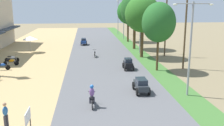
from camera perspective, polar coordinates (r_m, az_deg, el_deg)
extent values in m
cube|color=#2D3847|center=(49.16, -21.59, 7.20)|extent=(1.20, 9.13, 0.25)
cylinder|color=black|center=(30.90, -22.12, -0.92)|extent=(0.56, 0.06, 0.56)
cube|color=#333338|center=(31.05, -23.25, -0.62)|extent=(1.12, 0.12, 0.12)
ellipsoid|color=#1E4CA5|center=(30.99, -23.13, -0.36)|extent=(0.64, 0.28, 0.32)
cylinder|color=#A5A8AD|center=(30.86, -22.27, -0.44)|extent=(0.26, 0.05, 0.68)
cylinder|color=black|center=(30.80, -22.43, 0.23)|extent=(0.04, 0.54, 0.04)
cylinder|color=black|center=(32.81, -20.45, -0.01)|extent=(0.56, 0.06, 0.56)
cylinder|color=black|center=(33.15, -22.52, -0.06)|extent=(0.56, 0.06, 0.56)
cube|color=#333338|center=(32.94, -21.51, 0.27)|extent=(1.12, 0.12, 0.12)
ellipsoid|color=orange|center=(32.89, -21.40, 0.51)|extent=(0.64, 0.28, 0.32)
cube|color=black|center=(32.96, -22.02, 0.70)|extent=(0.44, 0.20, 0.10)
cylinder|color=#A5A8AD|center=(32.77, -20.58, 0.44)|extent=(0.26, 0.05, 0.68)
cylinder|color=black|center=(32.72, -20.74, 1.07)|extent=(0.04, 0.54, 0.04)
cylinder|color=black|center=(34.72, -20.32, 0.68)|extent=(0.56, 0.06, 0.56)
cylinder|color=black|center=(35.05, -22.28, 0.62)|extent=(0.56, 0.06, 0.56)
cube|color=#333338|center=(34.84, -21.33, 0.94)|extent=(1.12, 0.12, 0.12)
ellipsoid|color=silver|center=(34.80, -21.22, 1.17)|extent=(0.64, 0.28, 0.32)
cube|color=black|center=(34.87, -21.81, 1.34)|extent=(0.44, 0.20, 0.10)
cylinder|color=#A5A8AD|center=(34.68, -20.45, 1.11)|extent=(0.26, 0.05, 0.68)
cylinder|color=black|center=(34.63, -20.59, 1.70)|extent=(0.04, 0.54, 0.04)
cylinder|color=#262628|center=(15.89, -17.63, -12.98)|extent=(0.06, 0.06, 0.80)
cube|color=white|center=(15.14, -18.21, -11.24)|extent=(0.04, 1.30, 0.70)
cylinder|color=#99999E|center=(40.66, -17.61, 3.68)|extent=(0.05, 0.05, 2.10)
cone|color=white|center=(40.49, -17.72, 5.35)|extent=(2.20, 2.20, 0.55)
cylinder|color=#33333D|center=(16.79, -22.22, -11.88)|extent=(0.14, 0.14, 0.82)
cylinder|color=#33333D|center=(16.67, -22.65, -12.09)|extent=(0.14, 0.14, 0.82)
ellipsoid|color=#265999|center=(16.46, -22.64, -9.80)|extent=(0.38, 0.43, 0.56)
sphere|color=#9E7556|center=(16.31, -22.76, -8.47)|extent=(0.22, 0.22, 0.22)
cylinder|color=#4C351E|center=(28.54, 10.07, 2.40)|extent=(0.24, 0.24, 4.10)
ellipsoid|color=#225A23|center=(28.14, 10.33, 8.87)|extent=(3.62, 3.62, 4.28)
cylinder|color=#4C351E|center=(35.49, 6.66, 4.91)|extent=(0.43, 0.43, 4.53)
ellipsoid|color=#28601E|center=(35.17, 6.81, 10.75)|extent=(4.78, 4.78, 4.91)
cylinder|color=#4C351E|center=(42.15, 4.99, 6.38)|extent=(0.44, 0.44, 4.77)
ellipsoid|color=#1F521F|center=(41.88, 5.09, 11.80)|extent=(4.60, 4.60, 5.81)
cylinder|color=#4C351E|center=(50.32, 3.57, 7.29)|extent=(0.36, 0.36, 4.46)
ellipsoid|color=#1D5A1D|center=(50.09, 3.62, 11.30)|extent=(4.25, 4.25, 4.68)
cylinder|color=gray|center=(20.85, 16.95, 2.73)|extent=(0.16, 0.16, 7.37)
cylinder|color=gray|center=(20.29, 15.75, 12.60)|extent=(1.40, 0.08, 0.08)
ellipsoid|color=silver|center=(20.04, 13.83, 12.51)|extent=(0.36, 0.20, 0.14)
cylinder|color=gray|center=(20.84, 19.42, 12.35)|extent=(1.40, 0.08, 0.08)
ellipsoid|color=silver|center=(21.14, 21.16, 12.03)|extent=(0.36, 0.20, 0.14)
cylinder|color=gray|center=(38.34, 6.29, 8.14)|extent=(0.16, 0.16, 8.03)
ellipsoid|color=silver|center=(37.94, 4.31, 13.87)|extent=(0.36, 0.20, 0.14)
ellipsoid|color=silver|center=(38.53, 8.53, 13.75)|extent=(0.36, 0.20, 0.14)
cylinder|color=gray|center=(54.43, 2.62, 9.62)|extent=(0.16, 0.16, 8.03)
cylinder|color=gray|center=(54.25, 1.91, 13.69)|extent=(1.40, 0.08, 0.08)
ellipsoid|color=silver|center=(54.15, 1.16, 13.63)|extent=(0.36, 0.20, 0.14)
cylinder|color=gray|center=(54.45, 3.42, 13.68)|extent=(1.40, 0.08, 0.08)
ellipsoid|color=silver|center=(54.57, 4.16, 13.59)|extent=(0.36, 0.20, 0.14)
cylinder|color=gray|center=(63.76, 1.35, 10.30)|extent=(0.16, 0.16, 8.42)
ellipsoid|color=silver|center=(63.54, 0.08, 13.89)|extent=(0.36, 0.20, 0.14)
ellipsoid|color=silver|center=(63.89, 2.65, 13.87)|extent=(0.36, 0.20, 0.14)
cylinder|color=brown|center=(29.90, 15.98, 7.33)|extent=(0.20, 0.20, 9.14)
cylinder|color=brown|center=(36.77, 11.85, 8.28)|extent=(0.20, 0.20, 8.83)
cube|color=#282D33|center=(21.50, 6.46, -4.99)|extent=(0.88, 2.25, 0.44)
cube|color=#232B38|center=(21.28, 6.54, -3.99)|extent=(0.81, 1.30, 0.40)
cylinder|color=black|center=(20.94, 8.24, -6.26)|extent=(0.11, 0.64, 0.64)
cylinder|color=black|center=(20.73, 5.57, -6.39)|extent=(0.11, 0.64, 0.64)
cylinder|color=black|center=(22.43, 7.24, -4.92)|extent=(0.11, 0.64, 0.64)
cylinder|color=black|center=(22.23, 4.75, -5.02)|extent=(0.11, 0.64, 0.64)
cube|color=black|center=(28.83, 3.60, -0.27)|extent=(0.84, 1.95, 0.50)
cube|color=#232B38|center=(28.78, 3.59, 0.63)|extent=(0.77, 1.10, 0.40)
cylinder|color=black|center=(28.31, 4.76, -1.12)|extent=(0.10, 0.60, 0.60)
cylinder|color=black|center=(28.15, 2.88, -1.17)|extent=(0.10, 0.60, 0.60)
cylinder|color=black|center=(29.65, 4.26, -0.46)|extent=(0.10, 0.60, 0.60)
cylinder|color=black|center=(29.50, 2.46, -0.51)|extent=(0.10, 0.60, 0.60)
cube|color=navy|center=(46.51, -6.29, 4.74)|extent=(0.88, 2.25, 0.44)
cube|color=#232B38|center=(46.55, -6.30, 5.27)|extent=(0.81, 1.30, 0.40)
cylinder|color=black|center=(47.35, -6.88, 4.56)|extent=(0.11, 0.64, 0.64)
cylinder|color=black|center=(47.35, -5.68, 4.59)|extent=(0.11, 0.64, 0.64)
cylinder|color=black|center=(45.75, -6.91, 4.27)|extent=(0.11, 0.64, 0.64)
cylinder|color=black|center=(45.74, -5.67, 4.30)|extent=(0.11, 0.64, 0.64)
cylinder|color=black|center=(19.28, -4.52, -8.02)|extent=(0.06, 0.56, 0.56)
cylinder|color=black|center=(18.12, -4.41, -9.41)|extent=(0.06, 0.56, 0.56)
cube|color=#333338|center=(18.63, -4.48, -8.18)|extent=(0.12, 1.12, 0.12)
ellipsoid|color=black|center=(18.66, -4.49, -7.69)|extent=(0.28, 0.64, 0.32)
cube|color=black|center=(18.28, -4.47, -7.73)|extent=(0.20, 0.44, 0.10)
cylinder|color=#A5A8AD|center=(19.13, -4.53, -7.32)|extent=(0.05, 0.26, 0.68)
cylinder|color=black|center=(18.94, -4.54, -6.34)|extent=(0.54, 0.04, 0.04)
ellipsoid|color=#724C8C|center=(18.22, -4.50, -6.47)|extent=(0.36, 0.28, 0.64)
sphere|color=blue|center=(18.13, -4.52, -5.23)|extent=(0.28, 0.28, 0.28)
cylinder|color=#2D2D38|center=(18.53, -4.91, -8.24)|extent=(0.12, 0.12, 0.48)
cylinder|color=#2D2D38|center=(18.54, -4.03, -8.22)|extent=(0.12, 0.12, 0.48)
cylinder|color=black|center=(36.38, -3.90, 2.03)|extent=(0.06, 0.56, 0.56)
cylinder|color=black|center=(35.17, -3.83, 1.65)|extent=(0.06, 0.56, 0.56)
cube|color=#333338|center=(35.74, -3.87, 2.12)|extent=(0.12, 1.12, 0.12)
ellipsoid|color=silver|center=(35.79, -3.88, 2.37)|extent=(0.28, 0.64, 0.32)
cube|color=black|center=(35.42, -3.86, 2.45)|extent=(0.20, 0.44, 0.10)
cylinder|color=#A5A8AD|center=(36.27, -3.90, 2.43)|extent=(0.05, 0.26, 0.68)
cylinder|color=black|center=(36.15, -3.91, 2.99)|extent=(0.54, 0.04, 0.04)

